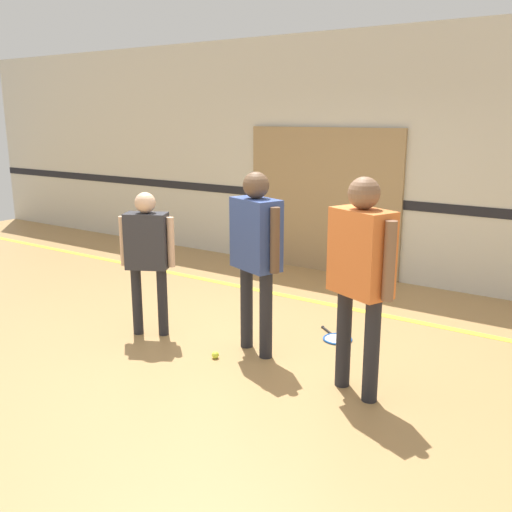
# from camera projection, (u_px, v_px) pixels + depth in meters

# --- Properties ---
(ground_plane) EXTENTS (16.00, 16.00, 0.00)m
(ground_plane) POSITION_uv_depth(u_px,v_px,m) (238.00, 351.00, 5.31)
(ground_plane) COLOR #A87F4C
(wall_back) EXTENTS (16.00, 0.07, 3.20)m
(wall_back) POSITION_uv_depth(u_px,v_px,m) (375.00, 158.00, 7.37)
(wall_back) COLOR beige
(wall_back) RESTS_ON ground_plane
(wall_panel) EXTENTS (2.28, 0.05, 1.98)m
(wall_panel) POSITION_uv_depth(u_px,v_px,m) (322.00, 201.00, 7.85)
(wall_panel) COLOR #9E7F56
(wall_panel) RESTS_ON ground_plane
(floor_stripe) EXTENTS (14.40, 0.10, 0.01)m
(floor_stripe) POSITION_uv_depth(u_px,v_px,m) (322.00, 303.00, 6.66)
(floor_stripe) COLOR yellow
(floor_stripe) RESTS_ON ground_plane
(person_instructor) EXTENTS (0.60, 0.40, 1.66)m
(person_instructor) POSITION_uv_depth(u_px,v_px,m) (256.00, 244.00, 5.05)
(person_instructor) COLOR #232328
(person_instructor) RESTS_ON ground_plane
(person_student_left) EXTENTS (0.49, 0.38, 1.43)m
(person_student_left) POSITION_uv_depth(u_px,v_px,m) (147.00, 248.00, 5.51)
(person_student_left) COLOR #232328
(person_student_left) RESTS_ON ground_plane
(person_student_right) EXTENTS (0.60, 0.43, 1.70)m
(person_student_right) POSITION_uv_depth(u_px,v_px,m) (361.00, 264.00, 4.26)
(person_student_right) COLOR #232328
(person_student_right) RESTS_ON ground_plane
(racket_spare_on_floor) EXTENTS (0.49, 0.42, 0.03)m
(racket_spare_on_floor) POSITION_uv_depth(u_px,v_px,m) (337.00, 338.00, 5.58)
(racket_spare_on_floor) COLOR blue
(racket_spare_on_floor) RESTS_ON ground_plane
(tennis_ball_near_instructor) EXTENTS (0.07, 0.07, 0.07)m
(tennis_ball_near_instructor) POSITION_uv_depth(u_px,v_px,m) (215.00, 355.00, 5.14)
(tennis_ball_near_instructor) COLOR #CCE038
(tennis_ball_near_instructor) RESTS_ON ground_plane
(tennis_ball_by_spare_racket) EXTENTS (0.07, 0.07, 0.07)m
(tennis_ball_by_spare_racket) POSITION_uv_depth(u_px,v_px,m) (341.00, 345.00, 5.35)
(tennis_ball_by_spare_racket) COLOR #CCE038
(tennis_ball_by_spare_racket) RESTS_ON ground_plane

